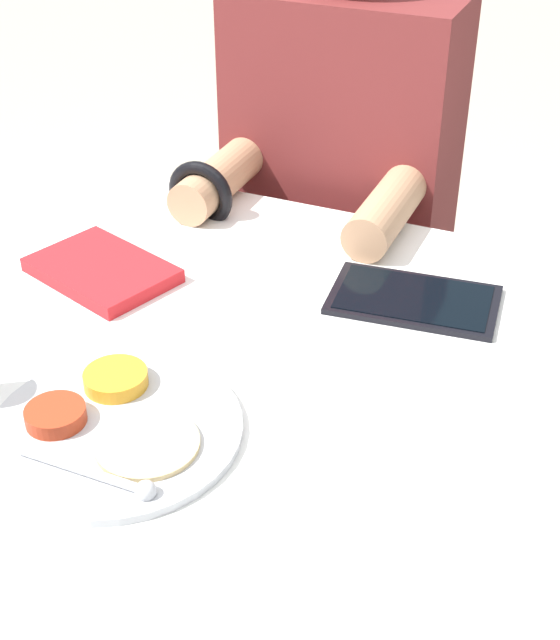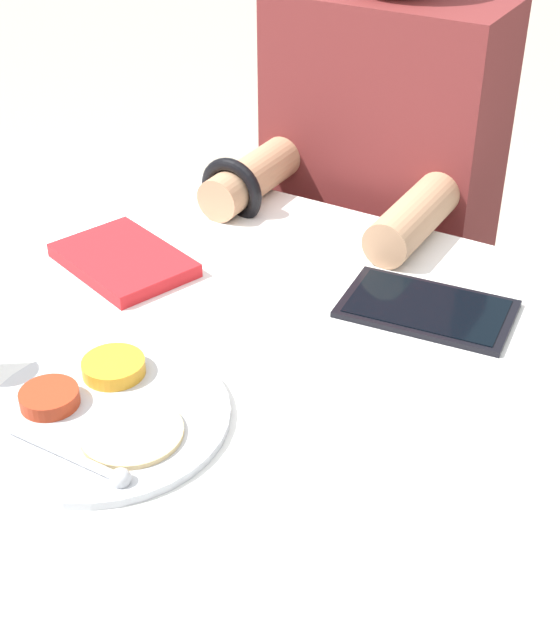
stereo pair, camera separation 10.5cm
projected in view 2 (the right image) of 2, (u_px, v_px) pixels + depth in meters
The scene contains 5 objects.
dining_table at pixel (267, 564), 1.31m from camera, with size 1.09×0.81×0.77m.
thali_tray at pixel (103, 412), 0.99m from camera, with size 0.28×0.28×0.03m.
red_notebook at pixel (124, 261), 1.27m from camera, with size 0.23×0.19×0.02m.
tablet_device at pixel (427, 309), 1.17m from camera, with size 0.23×0.15×0.01m.
person_diner at pixel (374, 269), 1.65m from camera, with size 0.39×0.41×1.24m.
Camera 2 is at (0.47, -0.76, 1.41)m, focal length 50.00 mm.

